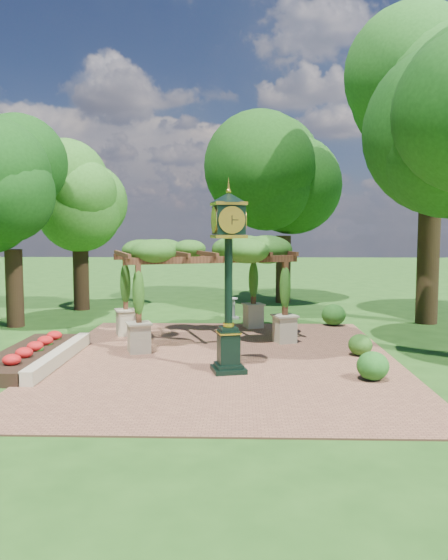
{
  "coord_description": "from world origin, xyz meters",
  "views": [
    {
      "loc": [
        0.49,
        -14.55,
        3.78
      ],
      "look_at": [
        0.0,
        2.5,
        2.2
      ],
      "focal_mm": 35.0,
      "sensor_mm": 36.0,
      "label": 1
    }
  ],
  "objects": [
    {
      "name": "flower_bed",
      "position": [
        -5.5,
        0.5,
        0.18
      ],
      "size": [
        1.5,
        5.0,
        0.36
      ],
      "primitive_type": "cube",
      "color": "red",
      "rests_on": "ground"
    },
    {
      "name": "shrub_back",
      "position": [
        4.17,
        6.67,
        0.46
      ],
      "size": [
        1.19,
        1.19,
        0.84
      ],
      "primitive_type": "ellipsoid",
      "rotation": [
        0.0,
        0.0,
        0.34
      ],
      "color": "#235B1A",
      "rests_on": "brick_plaza"
    },
    {
      "name": "sundial",
      "position": [
        0.17,
        8.41,
        0.39
      ],
      "size": [
        0.61,
        0.61,
        0.89
      ],
      "rotation": [
        0.0,
        0.0,
        0.28
      ],
      "color": "#9A9A92",
      "rests_on": "ground"
    },
    {
      "name": "pedestal_clock",
      "position": [
        0.2,
        -0.44,
        2.86
      ],
      "size": [
        1.14,
        1.14,
        4.79
      ],
      "rotation": [
        0.0,
        0.0,
        0.24
      ],
      "color": "black",
      "rests_on": "brick_plaza"
    },
    {
      "name": "brick_plaza",
      "position": [
        0.0,
        1.0,
        0.02
      ],
      "size": [
        10.0,
        12.0,
        0.04
      ],
      "primitive_type": "cube",
      "color": "brown",
      "rests_on": "ground"
    },
    {
      "name": "tree_west_near",
      "position": [
        -8.26,
        6.27,
        5.34
      ],
      "size": [
        4.0,
        4.0,
        7.79
      ],
      "color": "#342215",
      "rests_on": "ground"
    },
    {
      "name": "ground",
      "position": [
        0.0,
        0.0,
        0.0
      ],
      "size": [
        120.0,
        120.0,
        0.0
      ],
      "primitive_type": "plane",
      "color": "#1E4714",
      "rests_on": "ground"
    },
    {
      "name": "tree_west_far",
      "position": [
        -6.98,
        10.82,
        5.58
      ],
      "size": [
        3.81,
        3.81,
        8.18
      ],
      "color": "black",
      "rests_on": "ground"
    },
    {
      "name": "shrub_front",
      "position": [
        3.81,
        -1.14,
        0.4
      ],
      "size": [
        0.94,
        0.94,
        0.72
      ],
      "primitive_type": "ellipsoid",
      "rotation": [
        0.0,
        0.0,
        -0.21
      ],
      "color": "#1D5A19",
      "rests_on": "brick_plaza"
    },
    {
      "name": "tree_east_far",
      "position": [
        8.06,
        7.54,
        8.23
      ],
      "size": [
        5.36,
        5.36,
        12.0
      ],
      "color": "#332413",
      "rests_on": "ground"
    },
    {
      "name": "pergola",
      "position": [
        -0.78,
        3.94,
        2.91
      ],
      "size": [
        6.47,
        5.17,
        3.54
      ],
      "rotation": [
        0.0,
        0.0,
        0.34
      ],
      "color": "#B7AE88",
      "rests_on": "brick_plaza"
    },
    {
      "name": "border_wall",
      "position": [
        -4.6,
        0.5,
        0.2
      ],
      "size": [
        0.35,
        5.0,
        0.4
      ],
      "primitive_type": "cube",
      "color": "#C6B793",
      "rests_on": "ground"
    },
    {
      "name": "shrub_mid",
      "position": [
        4.09,
        1.54,
        0.36
      ],
      "size": [
        0.74,
        0.74,
        0.64
      ],
      "primitive_type": "ellipsoid",
      "rotation": [
        0.0,
        0.0,
        -0.04
      ],
      "color": "#265618",
      "rests_on": "brick_plaza"
    },
    {
      "name": "tree_north",
      "position": [
        2.75,
        13.71,
        6.15
      ],
      "size": [
        5.07,
        5.07,
        8.96
      ],
      "color": "#352315",
      "rests_on": "ground"
    }
  ]
}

